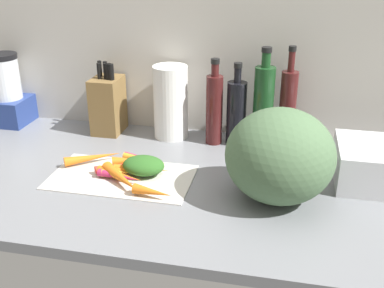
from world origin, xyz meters
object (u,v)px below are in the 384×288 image
(carrot_6, at_px, (143,158))
(cutting_board, at_px, (122,176))
(carrot_11, at_px, (93,157))
(carrot_7, at_px, (120,175))
(carrot_5, at_px, (119,172))
(carrot_9, at_px, (121,178))
(bottle_3, at_px, (287,107))
(carrot_8, at_px, (119,176))
(blender_appliance, at_px, (7,94))
(carrot_0, at_px, (129,161))
(bottle_2, at_px, (263,105))
(carrot_3, at_px, (140,171))
(carrot_4, at_px, (113,166))
(carrot_1, at_px, (152,192))
(paper_towel_roll, at_px, (171,102))
(knife_block, at_px, (108,104))
(bottle_1, at_px, (236,112))
(carrot_10, at_px, (145,160))
(winter_squash, at_px, (280,156))
(dish_rack, at_px, (382,165))
(bottle_0, at_px, (214,108))
(carrot_2, at_px, (133,168))

(carrot_6, bearing_deg, cutting_board, -108.17)
(carrot_11, bearing_deg, carrot_7, -36.66)
(carrot_5, xyz_separation_m, carrot_9, (0.02, -0.04, 0.01))
(carrot_7, relative_size, bottle_3, 0.44)
(carrot_8, distance_m, blender_appliance, 0.69)
(carrot_0, xyz_separation_m, bottle_2, (0.38, 0.26, 0.12))
(carrot_3, bearing_deg, carrot_4, 174.56)
(carrot_11, bearing_deg, carrot_1, -34.91)
(carrot_3, relative_size, paper_towel_roll, 0.70)
(carrot_0, relative_size, bottle_2, 0.31)
(carrot_4, distance_m, carrot_11, 0.09)
(knife_block, bearing_deg, bottle_1, -1.37)
(cutting_board, xyz_separation_m, blender_appliance, (-0.57, 0.34, 0.11))
(carrot_11, height_order, bottle_1, bottle_1)
(carrot_0, height_order, paper_towel_roll, paper_towel_roll)
(carrot_6, distance_m, carrot_7, 0.13)
(cutting_board, height_order, bottle_3, bottle_3)
(carrot_0, relative_size, carrot_8, 0.75)
(cutting_board, xyz_separation_m, knife_block, (-0.17, 0.34, 0.10))
(carrot_6, bearing_deg, carrot_3, -78.80)
(carrot_1, height_order, bottle_2, bottle_2)
(carrot_1, relative_size, bottle_3, 0.33)
(carrot_6, distance_m, carrot_10, 0.01)
(carrot_5, bearing_deg, paper_towel_roll, 78.68)
(winter_squash, relative_size, dish_rack, 1.13)
(blender_appliance, bearing_deg, bottle_0, -1.96)
(carrot_5, bearing_deg, carrot_0, 85.35)
(bottle_3, relative_size, dish_rack, 1.33)
(carrot_5, bearing_deg, carrot_11, 146.87)
(carrot_3, distance_m, bottle_2, 0.47)
(carrot_10, height_order, blender_appliance, blender_appliance)
(carrot_9, bearing_deg, knife_block, 115.81)
(carrot_0, relative_size, winter_squash, 0.36)
(bottle_0, bearing_deg, bottle_2, 4.24)
(bottle_2, bearing_deg, carrot_3, -137.39)
(carrot_4, relative_size, carrot_7, 0.73)
(bottle_0, xyz_separation_m, bottle_3, (0.24, 0.03, 0.01))
(cutting_board, distance_m, carrot_7, 0.03)
(carrot_2, relative_size, bottle_3, 0.33)
(carrot_0, bearing_deg, bottle_1, 41.29)
(bottle_2, bearing_deg, carrot_5, -139.52)
(knife_block, distance_m, paper_towel_roll, 0.23)
(carrot_4, relative_size, winter_squash, 0.38)
(carrot_1, xyz_separation_m, knife_block, (-0.29, 0.44, 0.08))
(carrot_7, bearing_deg, carrot_10, 71.64)
(carrot_7, distance_m, bottle_3, 0.60)
(carrot_6, relative_size, carrot_9, 0.74)
(carrot_11, relative_size, dish_rack, 0.69)
(knife_block, relative_size, dish_rack, 1.01)
(winter_squash, bearing_deg, paper_towel_roll, 137.00)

